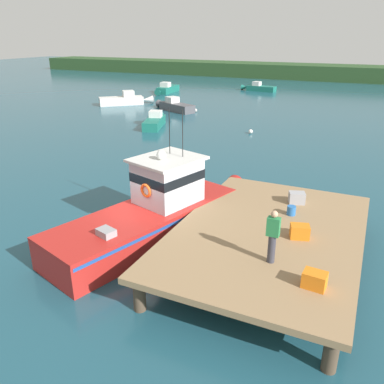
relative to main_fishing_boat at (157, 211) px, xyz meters
name	(u,v)px	position (x,y,z in m)	size (l,w,h in m)	color
ground_plane	(148,233)	(-0.37, -0.13, -1.01)	(200.00, 200.00, 0.00)	#1E4C5B
dock	(268,233)	(4.43, -0.13, 0.07)	(6.00, 9.00, 1.20)	#4C3D2D
main_fishing_boat	(157,211)	(0.00, 0.00, 0.00)	(4.78, 9.90, 4.80)	red
crate_stack_near_edge	(297,198)	(4.83, 2.59, 0.42)	(0.60, 0.44, 0.45)	#9E9EA3
crate_single_by_cleat	(314,280)	(6.34, -2.80, 0.42)	(0.60, 0.44, 0.45)	orange
crate_single_far	(300,231)	(5.47, -0.23, 0.42)	(0.60, 0.44, 0.45)	orange
bait_bucket	(291,210)	(4.87, 1.42, 0.36)	(0.32, 0.32, 0.34)	#2866B2
deckhand_by_the_boat	(273,236)	(5.00, -2.06, 1.05)	(0.36, 0.22, 1.63)	#383842
moored_boat_far_left	(175,106)	(-11.77, 24.29, -0.54)	(5.32, 3.24, 1.37)	#4C4C51
moored_boat_near_channel	(259,88)	(-8.04, 42.46, -0.57)	(5.03, 1.77, 1.26)	#196B5B
moored_boat_off_the_point	(155,121)	(-9.88, 17.00, -0.57)	(2.56, 5.05, 1.27)	#196B5B
moored_boat_mid_harbor	(125,100)	(-18.48, 25.26, -0.48)	(5.21, 4.91, 1.52)	silver
moored_boat_far_right	(167,89)	(-18.78, 35.61, -0.52)	(1.71, 5.66, 1.43)	#196B5B
mooring_buoy_outer	(251,131)	(-1.66, 17.87, -0.84)	(0.34, 0.34, 0.34)	silver
mooring_buoy_spare_mooring	(161,104)	(-14.25, 25.76, -0.76)	(0.49, 0.49, 0.49)	red
mooring_buoy_channel_marker	(195,110)	(-9.49, 24.47, -0.83)	(0.35, 0.35, 0.35)	silver
far_shoreline	(334,73)	(-0.37, 61.87, 0.19)	(120.00, 8.00, 2.40)	#284723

